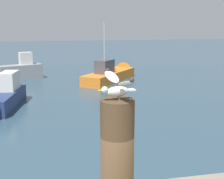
{
  "coord_description": "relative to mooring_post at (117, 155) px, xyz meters",
  "views": [
    {
      "loc": [
        -0.09,
        -3.26,
        3.61
      ],
      "look_at": [
        0.58,
        -0.17,
        2.92
      ],
      "focal_mm": 49.69,
      "sensor_mm": 36.0,
      "label": 1
    }
  ],
  "objects": [
    {
      "name": "mooring_post",
      "position": [
        0.0,
        0.0,
        0.0
      ],
      "size": [
        0.34,
        0.34,
        1.15
      ],
      "primitive_type": "cylinder",
      "color": "#4C3823",
      "rests_on": "harbor_quay"
    },
    {
      "name": "seagull",
      "position": [
        -0.0,
        -0.0,
        0.71
      ],
      "size": [
        0.39,
        0.64,
        0.27
      ],
      "color": "tan",
      "rests_on": "mooring_post"
    },
    {
      "name": "boat_orange",
      "position": [
        3.65,
        16.32,
        -1.9
      ],
      "size": [
        4.6,
        5.24,
        3.88
      ],
      "color": "orange",
      "rests_on": "ground_plane"
    },
    {
      "name": "boat_grey",
      "position": [
        -2.39,
        17.54,
        -1.73
      ],
      "size": [
        3.31,
        1.88,
        1.74
      ],
      "color": "gray",
      "rests_on": "ground_plane"
    },
    {
      "name": "boat_navy",
      "position": [
        -2.38,
        10.63,
        -1.81
      ],
      "size": [
        1.51,
        4.11,
        1.48
      ],
      "color": "navy",
      "rests_on": "ground_plane"
    }
  ]
}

